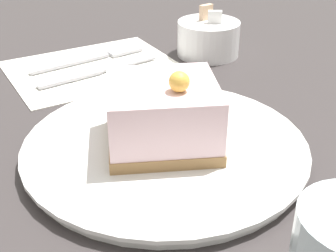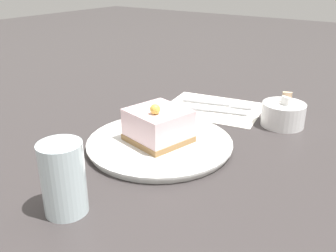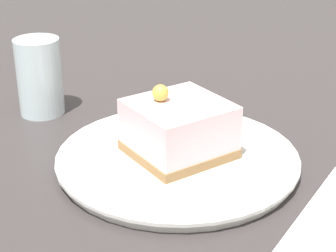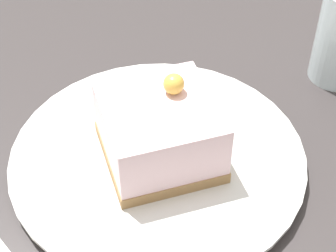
{
  "view_description": "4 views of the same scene",
  "coord_description": "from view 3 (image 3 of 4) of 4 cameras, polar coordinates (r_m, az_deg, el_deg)",
  "views": [
    {
      "loc": [
        0.39,
        -0.17,
        0.25
      ],
      "look_at": [
        0.04,
        -0.04,
        0.04
      ],
      "focal_mm": 50.0,
      "sensor_mm": 36.0,
      "label": 1
    },
    {
      "loc": [
        0.54,
        0.34,
        0.32
      ],
      "look_at": [
        0.01,
        -0.03,
        0.04
      ],
      "focal_mm": 40.0,
      "sensor_mm": 36.0,
      "label": 2
    },
    {
      "loc": [
        -0.35,
        0.39,
        0.31
      ],
      "look_at": [
        0.02,
        -0.02,
        0.05
      ],
      "focal_mm": 60.0,
      "sensor_mm": 36.0,
      "label": 3
    },
    {
      "loc": [
        -0.16,
        -0.35,
        0.39
      ],
      "look_at": [
        0.03,
        -0.05,
        0.05
      ],
      "focal_mm": 60.0,
      "sensor_mm": 36.0,
      "label": 4
    }
  ],
  "objects": [
    {
      "name": "drinking_glass",
      "position": [
        0.78,
        -12.93,
        4.89
      ],
      "size": [
        0.06,
        0.06,
        0.11
      ],
      "color": "silver",
      "rests_on": "ground_plane"
    },
    {
      "name": "ground_plane",
      "position": [
        0.61,
        0.25,
        -5.95
      ],
      "size": [
        4.0,
        4.0,
        0.0
      ],
      "primitive_type": "plane",
      "color": "#383333"
    },
    {
      "name": "cake_slice",
      "position": [
        0.63,
        1.08,
        -0.26
      ],
      "size": [
        0.12,
        0.12,
        0.08
      ],
      "rotation": [
        0.0,
        0.0,
        -0.24
      ],
      "color": "#9E7547",
      "rests_on": "plate"
    },
    {
      "name": "plate",
      "position": [
        0.64,
        0.97,
        -3.34
      ],
      "size": [
        0.28,
        0.28,
        0.01
      ],
      "color": "silver",
      "rests_on": "ground_plane"
    }
  ]
}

